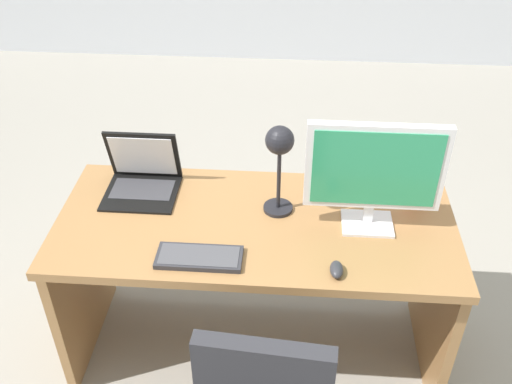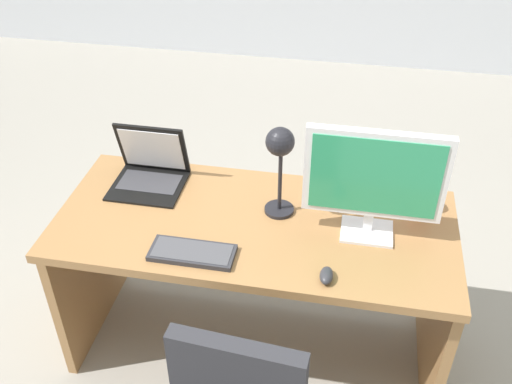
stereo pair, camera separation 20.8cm
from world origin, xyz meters
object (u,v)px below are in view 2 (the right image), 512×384
keyboard (192,253)px  desk_lamp (280,153)px  laptop (151,165)px  coffee_mug (423,200)px  monitor (374,178)px  mouse (326,276)px  desk (256,254)px

keyboard → desk_lamp: bearing=47.1°
laptop → coffee_mug: size_ratio=2.83×
monitor → desk_lamp: size_ratio=1.28×
mouse → coffee_mug: (0.34, 0.47, 0.04)m
laptop → desk_lamp: bearing=-13.9°
desk_lamp → coffee_mug: 0.63m
keyboard → mouse: size_ratio=3.69×
monitor → desk_lamp: bearing=172.1°
keyboard → desk_lamp: (0.28, 0.30, 0.28)m
desk → desk_lamp: 0.52m
desk → monitor: monitor is taller
keyboard → desk_lamp: 0.49m
laptop → mouse: (0.81, -0.48, -0.06)m
coffee_mug → monitor: bearing=-139.0°
keyboard → desk: bearing=56.2°
monitor → coffee_mug: (0.21, 0.19, -0.21)m
laptop → desk_lamp: size_ratio=0.76×
coffee_mug → desk_lamp: bearing=-166.6°
laptop → desk_lamp: desk_lamp is taller
monitor → desk_lamp: monitor is taller
mouse → coffee_mug: size_ratio=0.80×
desk → mouse: 0.51m
mouse → desk_lamp: desk_lamp is taller
desk → monitor: (0.44, -0.04, 0.48)m
monitor → coffee_mug: bearing=41.0°
desk → keyboard: 0.41m
desk → monitor: bearing=-4.6°
monitor → coffee_mug: size_ratio=4.79×
desk → coffee_mug: 0.73m
monitor → keyboard: (-0.63, -0.25, -0.25)m
keyboard → coffee_mug: 0.95m
desk_lamp → coffee_mug: bearing=13.4°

